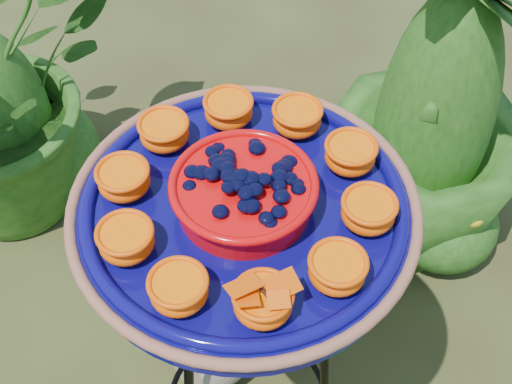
# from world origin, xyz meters

# --- Properties ---
(tripod_stand) EXTENTS (0.39, 0.39, 0.88)m
(tripod_stand) POSITION_xyz_m (0.05, -0.10, 0.54)
(tripod_stand) COLOR black
(tripod_stand) RESTS_ON ground
(feeder_dish) EXTENTS (0.55, 0.55, 0.11)m
(feeder_dish) POSITION_xyz_m (0.05, -0.10, 0.92)
(feeder_dish) COLOR #0A075B
(feeder_dish) RESTS_ON tripod_stand
(driftwood_log) EXTENTS (0.58, 0.52, 0.19)m
(driftwood_log) POSITION_xyz_m (0.12, 0.26, 0.10)
(driftwood_log) COLOR gray
(driftwood_log) RESTS_ON ground
(shrub_back_right) EXTENTS (0.74, 0.74, 0.94)m
(shrub_back_right) POSITION_xyz_m (0.52, 0.57, 0.47)
(shrub_back_right) COLOR #194412
(shrub_back_right) RESTS_ON ground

